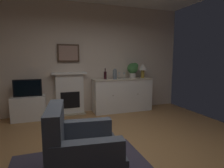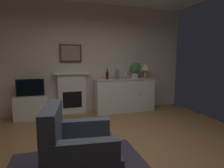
# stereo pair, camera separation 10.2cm
# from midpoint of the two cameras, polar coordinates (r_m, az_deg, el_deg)

# --- Properties ---
(ground_plane) EXTENTS (5.40, 5.23, 0.10)m
(ground_plane) POSITION_cam_midpoint_polar(r_m,az_deg,el_deg) (2.95, 4.80, -22.41)
(ground_plane) COLOR #9E7042
(ground_plane) RESTS_ON ground
(wall_rear) EXTENTS (5.40, 0.06, 2.89)m
(wall_rear) POSITION_cam_midpoint_polar(r_m,az_deg,el_deg) (5.04, -6.08, 7.77)
(wall_rear) COLOR beige
(wall_rear) RESTS_ON ground_plane
(fireplace_unit) EXTENTS (0.87, 0.30, 1.10)m
(fireplace_unit) POSITION_cam_midpoint_polar(r_m,az_deg,el_deg) (4.92, -11.76, -2.81)
(fireplace_unit) COLOR white
(fireplace_unit) RESTS_ON ground_plane
(framed_picture) EXTENTS (0.55, 0.04, 0.45)m
(framed_picture) POSITION_cam_midpoint_polar(r_m,az_deg,el_deg) (4.89, -12.15, 9.36)
(framed_picture) COLOR #473323
(sideboard_cabinet) EXTENTS (1.65, 0.49, 0.91)m
(sideboard_cabinet) POSITION_cam_midpoint_polar(r_m,az_deg,el_deg) (5.09, 4.48, -3.40)
(sideboard_cabinet) COLOR white
(sideboard_cabinet) RESTS_ON ground_plane
(table_lamp) EXTENTS (0.26, 0.26, 0.40)m
(table_lamp) POSITION_cam_midpoint_polar(r_m,az_deg,el_deg) (5.26, 10.84, 4.88)
(table_lamp) COLOR #B79338
(table_lamp) RESTS_ON sideboard_cabinet
(wine_bottle) EXTENTS (0.08, 0.08, 0.29)m
(wine_bottle) POSITION_cam_midpoint_polar(r_m,az_deg,el_deg) (4.89, -0.89, 2.80)
(wine_bottle) COLOR #331419
(wine_bottle) RESTS_ON sideboard_cabinet
(wine_glass_left) EXTENTS (0.07, 0.07, 0.16)m
(wine_glass_left) POSITION_cam_midpoint_polar(r_m,az_deg,el_deg) (5.02, 3.54, 3.07)
(wine_glass_left) COLOR silver
(wine_glass_left) RESTS_ON sideboard_cabinet
(wine_glass_center) EXTENTS (0.07, 0.07, 0.16)m
(wine_glass_center) POSITION_cam_midpoint_polar(r_m,az_deg,el_deg) (4.98, 5.08, 3.02)
(wine_glass_center) COLOR silver
(wine_glass_center) RESTS_ON sideboard_cabinet
(vase_decorative) EXTENTS (0.11, 0.11, 0.28)m
(vase_decorative) POSITION_cam_midpoint_polar(r_m,az_deg,el_deg) (4.88, 2.11, 3.17)
(vase_decorative) COLOR slate
(vase_decorative) RESTS_ON sideboard_cabinet
(tv_cabinet) EXTENTS (0.75, 0.42, 0.57)m
(tv_cabinet) POSITION_cam_midpoint_polar(r_m,az_deg,el_deg) (4.83, -23.16, -6.67)
(tv_cabinet) COLOR white
(tv_cabinet) RESTS_ON ground_plane
(tv_set) EXTENTS (0.62, 0.07, 0.40)m
(tv_set) POSITION_cam_midpoint_polar(r_m,az_deg,el_deg) (4.72, -23.50, -1.02)
(tv_set) COLOR black
(tv_set) RESTS_ON tv_cabinet
(potted_plant_small) EXTENTS (0.30, 0.30, 0.43)m
(potted_plant_small) POSITION_cam_midpoint_polar(r_m,az_deg,el_deg) (5.18, 7.83, 4.65)
(potted_plant_small) COLOR beige
(potted_plant_small) RESTS_ON sideboard_cabinet
(armchair) EXTENTS (0.89, 0.86, 0.92)m
(armchair) POSITION_cam_midpoint_polar(r_m,az_deg,el_deg) (2.27, -9.46, -19.79)
(armchair) COLOR #474C56
(armchair) RESTS_ON ground_plane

